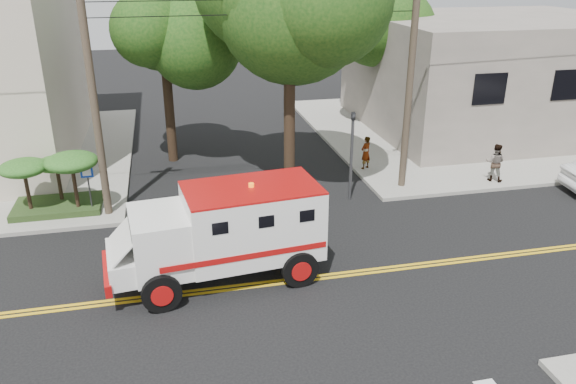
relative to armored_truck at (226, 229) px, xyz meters
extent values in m
plane|color=black|center=(1.77, -0.64, -1.64)|extent=(100.00, 100.00, 0.00)
cube|color=gray|center=(15.27, 12.86, -1.56)|extent=(17.00, 17.00, 0.15)
cube|color=slate|center=(16.77, 13.36, 1.51)|extent=(14.00, 12.00, 6.00)
cylinder|color=#382D23|center=(-3.83, 5.36, 2.86)|extent=(0.28, 0.28, 9.00)
cylinder|color=#382D23|center=(8.07, 5.56, 2.86)|extent=(0.28, 0.28, 9.00)
cylinder|color=black|center=(3.27, 5.86, 1.86)|extent=(0.44, 0.44, 7.00)
sphere|color=#133C10|center=(3.27, 5.86, 5.36)|extent=(5.32, 5.32, 5.32)
sphere|color=#133C10|center=(4.41, 5.10, 5.93)|extent=(4.56, 4.56, 4.56)
cylinder|color=black|center=(-1.23, 11.36, 1.16)|extent=(0.44, 0.44, 5.60)
sphere|color=#133C10|center=(-1.23, 11.36, 3.96)|extent=(3.92, 3.92, 3.92)
sphere|color=#133C10|center=(-0.39, 10.80, 4.38)|extent=(3.36, 3.36, 3.36)
cylinder|color=black|center=(10.27, 15.36, 1.34)|extent=(0.44, 0.44, 5.95)
sphere|color=#133C10|center=(10.27, 15.36, 4.31)|extent=(4.20, 4.20, 4.20)
sphere|color=#133C10|center=(11.17, 14.76, 4.76)|extent=(3.60, 3.60, 3.60)
cylinder|color=#3F3F42|center=(5.57, 4.96, 0.16)|extent=(0.12, 0.12, 3.60)
imported|color=#3F3F42|center=(5.57, 4.96, 1.51)|extent=(0.15, 0.18, 0.90)
cylinder|color=#3F3F42|center=(-4.43, 5.56, -0.64)|extent=(0.06, 0.06, 2.00)
cube|color=#0C33A5|center=(-4.43, 5.50, 0.16)|extent=(0.45, 0.03, 0.45)
cube|color=#1E3314|center=(-5.73, 6.16, -1.37)|extent=(3.20, 2.00, 0.24)
cylinder|color=black|center=(-6.63, 5.86, -0.49)|extent=(0.14, 0.14, 1.52)
ellipsoid|color=#1D5018|center=(-6.63, 5.86, 0.37)|extent=(1.73, 1.73, 0.60)
cylinder|color=black|center=(-5.63, 6.56, -0.57)|extent=(0.14, 0.14, 1.36)
ellipsoid|color=#1D5018|center=(-5.63, 6.56, 0.20)|extent=(1.55, 1.55, 0.54)
cylinder|color=black|center=(-4.93, 5.66, -0.41)|extent=(0.14, 0.14, 1.68)
ellipsoid|color=#1D5018|center=(-4.93, 5.66, 0.54)|extent=(1.91, 1.91, 0.66)
cube|color=white|center=(0.81, 0.09, 0.12)|extent=(4.14, 2.71, 2.11)
cube|color=white|center=(-1.89, -0.20, -0.08)|extent=(1.83, 2.37, 1.71)
cube|color=black|center=(-2.67, -0.28, 0.37)|extent=(0.24, 1.71, 0.70)
cube|color=white|center=(-2.93, -0.31, -0.58)|extent=(1.11, 2.09, 0.70)
cube|color=#A40C0C|center=(-3.43, -0.36, -0.83)|extent=(0.41, 2.17, 0.35)
cube|color=#A40C0C|center=(0.81, 0.09, 1.21)|extent=(4.14, 2.71, 0.06)
cylinder|color=black|center=(-1.97, -1.34, -1.08)|extent=(1.13, 0.44, 1.11)
cylinder|color=black|center=(-2.20, 0.90, -1.08)|extent=(1.13, 0.44, 1.11)
cylinder|color=black|center=(2.03, -0.92, -1.08)|extent=(1.13, 0.44, 1.11)
cylinder|color=black|center=(1.80, 1.32, -1.08)|extent=(1.13, 0.44, 1.11)
imported|color=gray|center=(7.27, 7.84, -0.73)|extent=(0.66, 0.58, 1.51)
imported|color=gray|center=(12.13, 5.19, -0.67)|extent=(1.01, 0.97, 1.64)
camera|label=1|loc=(-1.47, -14.88, 7.35)|focal=35.00mm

